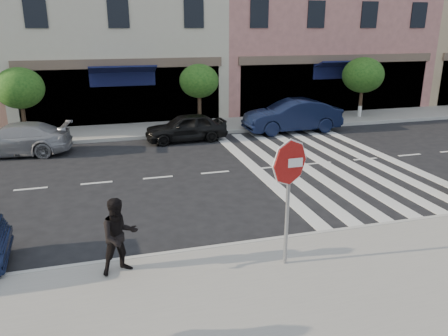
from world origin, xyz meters
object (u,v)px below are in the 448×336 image
(walker, at_px, (119,236))
(car_far_mid, at_px, (186,127))
(car_far_right, at_px, (292,116))
(stop_sign, at_px, (289,176))
(car_far_left, at_px, (14,139))

(walker, bearing_deg, car_far_mid, 55.94)
(car_far_right, bearing_deg, stop_sign, -25.51)
(stop_sign, xyz_separation_m, car_far_mid, (0.13, 11.31, -1.47))
(stop_sign, bearing_deg, car_far_mid, 88.78)
(car_far_left, bearing_deg, car_far_mid, 100.71)
(walker, relative_size, car_far_mid, 0.44)
(car_far_mid, bearing_deg, stop_sign, -3.67)
(car_far_right, bearing_deg, car_far_left, -87.10)
(stop_sign, distance_m, car_far_mid, 11.40)
(stop_sign, relative_size, walker, 1.71)
(car_far_right, bearing_deg, walker, -38.81)
(car_far_mid, relative_size, car_far_right, 0.77)
(walker, xyz_separation_m, car_far_mid, (3.42, 10.69, -0.32))
(car_far_left, distance_m, car_far_mid, 6.97)
(car_far_left, height_order, car_far_right, car_far_right)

